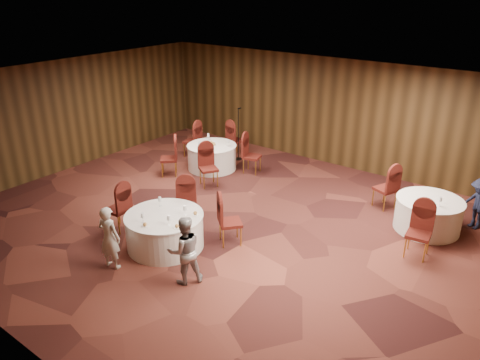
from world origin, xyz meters
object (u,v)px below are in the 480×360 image
Objects in this scene: table_main at (165,230)px; table_left at (212,157)px; woman_b at (185,250)px; woman_a at (109,238)px; mic_stand at (238,144)px; man_c at (478,204)px; table_right at (428,214)px.

table_main is 4.52m from table_left.
table_left is 5.73m from woman_b.
woman_a is at bearing -103.60° from table_main.
man_c is at bearing -2.22° from mic_stand.
table_left is 1.12× the size of woman_a.
mic_stand is at bearing -85.15° from woman_a.
man_c is at bearing 40.97° from table_right.
table_left and table_right have the same top height.
mic_stand is 7.00m from man_c.
woman_b reaches higher than table_right.
mic_stand is at bearing -118.71° from woman_b.
mic_stand is at bearing -152.82° from man_c.
table_right is 1.15m from man_c.
table_main is at bearing -62.43° from table_left.
mic_stand reaches higher than man_c.
table_right is 1.22× the size of man_c.
mic_stand reaches higher than table_left.
woman_a reaches higher than table_right.
woman_b reaches higher than man_c.
woman_a is 0.98× the size of woman_b.
woman_a is (1.80, -5.19, 0.28)m from table_left.
table_left is 5.50m from woman_a.
man_c reaches higher than table_left.
table_right is at bearing -109.62° from man_c.
mic_stand is 1.38× the size of man_c.
woman_a is 1.09× the size of man_c.
man_c is (7.14, 0.83, 0.23)m from table_left.
mic_stand is (-1.94, 5.11, 0.11)m from table_main.
woman_b is at bearing -61.36° from mic_stand.
woman_a is at bearing -102.15° from man_c.
table_main is 1.12× the size of table_left.
table_main is 1.12× the size of table_right.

